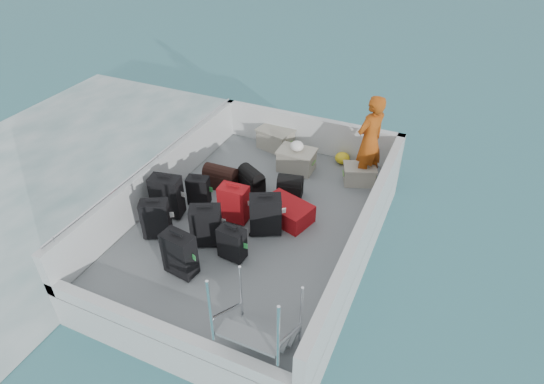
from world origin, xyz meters
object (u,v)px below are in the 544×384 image
(suitcase_6, at_px, (232,244))
(suitcase_7, at_px, (266,215))
(suitcase_3, at_px, (180,255))
(suitcase_4, at_px, (206,226))
(crate_3, at_px, (359,175))
(suitcase_0, at_px, (156,219))
(suitcase_2, at_px, (199,191))
(suitcase_8, at_px, (287,212))
(suitcase_5, at_px, (234,204))
(crate_1, at_px, (275,141))
(suitcase_1, at_px, (167,196))
(crate_0, at_px, (276,140))
(passenger, at_px, (370,141))
(crate_2, at_px, (296,161))

(suitcase_6, height_order, suitcase_7, suitcase_7)
(suitcase_3, xyz_separation_m, suitcase_4, (0.01, 0.67, -0.01))
(suitcase_4, distance_m, crate_3, 2.95)
(suitcase_0, xyz_separation_m, suitcase_7, (1.45, 0.74, 0.01))
(suitcase_4, xyz_separation_m, suitcase_7, (0.68, 0.58, 0.00))
(suitcase_2, distance_m, suitcase_3, 1.57)
(suitcase_8, bearing_deg, suitcase_7, 174.28)
(suitcase_3, distance_m, suitcase_5, 1.33)
(suitcase_2, bearing_deg, suitcase_6, -52.81)
(suitcase_3, height_order, crate_3, suitcase_3)
(suitcase_2, relative_size, suitcase_8, 0.67)
(suitcase_2, bearing_deg, crate_1, 66.44)
(suitcase_6, xyz_separation_m, crate_3, (1.13, 2.59, -0.11))
(suitcase_4, relative_size, crate_1, 1.26)
(crate_1, bearing_deg, suitcase_5, -81.64)
(suitcase_6, bearing_deg, suitcase_4, 171.30)
(crate_3, bearing_deg, suitcase_1, -139.96)
(suitcase_0, relative_size, suitcase_1, 0.90)
(crate_1, bearing_deg, suitcase_2, -99.92)
(suitcase_2, height_order, crate_0, suitcase_2)
(suitcase_1, bearing_deg, suitcase_2, 45.29)
(suitcase_8, distance_m, crate_0, 2.24)
(suitcase_2, bearing_deg, suitcase_3, -80.82)
(suitcase_4, xyz_separation_m, suitcase_6, (0.49, -0.12, -0.06))
(suitcase_4, relative_size, crate_3, 1.26)
(suitcase_3, height_order, passenger, passenger)
(crate_0, bearing_deg, suitcase_5, -82.07)
(suitcase_2, relative_size, crate_0, 0.81)
(suitcase_1, relative_size, crate_3, 1.36)
(suitcase_3, relative_size, crate_3, 1.30)
(suitcase_3, relative_size, crate_2, 1.07)
(crate_0, relative_size, passenger, 0.39)
(suitcase_1, bearing_deg, suitcase_6, -28.77)
(suitcase_6, bearing_deg, crate_1, 108.24)
(suitcase_4, relative_size, crate_2, 1.04)
(suitcase_8, height_order, crate_2, crate_2)
(crate_0, bearing_deg, passenger, -11.95)
(crate_1, bearing_deg, suitcase_6, -76.88)
(suitcase_1, distance_m, crate_0, 2.73)
(suitcase_4, distance_m, suitcase_5, 0.67)
(crate_2, bearing_deg, crate_3, 2.81)
(crate_1, bearing_deg, suitcase_3, -86.45)
(suitcase_7, bearing_deg, suitcase_1, 162.14)
(suitcase_8, height_order, crate_0, crate_0)
(crate_0, bearing_deg, crate_2, -40.12)
(crate_0, height_order, passenger, passenger)
(suitcase_6, relative_size, crate_0, 0.83)
(crate_3, bearing_deg, crate_1, 164.68)
(suitcase_7, bearing_deg, suitcase_8, 41.04)
(suitcase_8, height_order, passenger, passenger)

